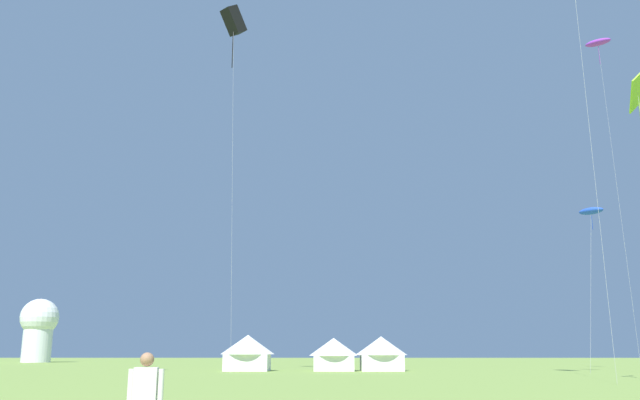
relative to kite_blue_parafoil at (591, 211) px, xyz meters
name	(u,v)px	position (x,y,z in m)	size (l,w,h in m)	color
kite_blue_parafoil	(591,211)	(0.00, 0.00, 0.00)	(3.43, 3.34, 14.65)	blue
kite_purple_parafoil	(598,44)	(2.83, 1.20, 17.25)	(2.50, 2.14, 31.93)	purple
kite_black_box	(234,21)	(-33.16, -0.23, 19.10)	(2.67, 2.72, 34.82)	black
kite_lime_diamond	(638,95)	(-5.27, -20.99, 2.67)	(1.78, 2.53, 18.52)	#99DB2D
festival_tent_center	(248,351)	(-31.57, 4.92, -12.37)	(5.10, 5.10, 3.32)	white
festival_tent_left	(334,353)	(-23.44, 4.92, -12.52)	(4.66, 4.66, 3.03)	white
festival_tent_right	(381,352)	(-18.95, 4.92, -12.44)	(4.89, 4.89, 3.18)	white
observatory_dome	(39,327)	(-73.94, 55.56, -8.19)	(6.40, 6.40, 10.80)	white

